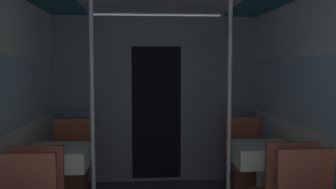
# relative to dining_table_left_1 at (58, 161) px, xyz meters

# --- Properties ---
(wall_right) EXTENTS (0.05, 6.28, 2.17)m
(wall_right) POSITION_rel_dining_table_left_1_xyz_m (2.33, -0.60, 0.48)
(wall_right) COLOR silver
(wall_right) RESTS_ON ground_plane
(bulkhead_far) EXTENTS (2.65, 0.09, 2.17)m
(bulkhead_far) POSITION_rel_dining_table_left_1_xyz_m (0.98, 1.38, 0.45)
(bulkhead_far) COLOR slate
(bulkhead_far) RESTS_ON ground_plane
(dining_table_left_1) EXTENTS (0.58, 0.58, 0.76)m
(dining_table_left_1) POSITION_rel_dining_table_left_1_xyz_m (0.00, 0.00, 0.00)
(dining_table_left_1) COLOR #4C4C51
(dining_table_left_1) RESTS_ON ground_plane
(chair_left_far_1) EXTENTS (0.41, 0.41, 0.93)m
(chair_left_far_1) POSITION_rel_dining_table_left_1_xyz_m (0.00, 0.56, -0.34)
(chair_left_far_1) COLOR brown
(chair_left_far_1) RESTS_ON ground_plane
(support_pole_left_1) EXTENTS (0.04, 0.04, 2.17)m
(support_pole_left_1) POSITION_rel_dining_table_left_1_xyz_m (0.33, 0.00, 0.46)
(support_pole_left_1) COLOR silver
(support_pole_left_1) RESTS_ON ground_plane
(dining_table_right_1) EXTENTS (0.58, 0.58, 0.76)m
(dining_table_right_1) POSITION_rel_dining_table_left_1_xyz_m (1.96, 0.00, 0.00)
(dining_table_right_1) COLOR #4C4C51
(dining_table_right_1) RESTS_ON ground_plane
(chair_right_far_1) EXTENTS (0.41, 0.41, 0.93)m
(chair_right_far_1) POSITION_rel_dining_table_left_1_xyz_m (1.96, 0.56, -0.34)
(chair_right_far_1) COLOR brown
(chair_right_far_1) RESTS_ON ground_plane
(support_pole_right_1) EXTENTS (0.04, 0.04, 2.17)m
(support_pole_right_1) POSITION_rel_dining_table_left_1_xyz_m (1.63, 0.00, 0.46)
(support_pole_right_1) COLOR silver
(support_pole_right_1) RESTS_ON ground_plane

